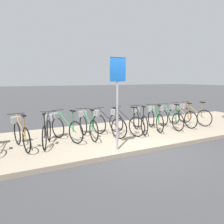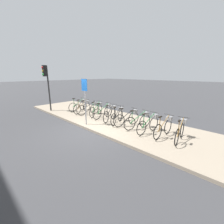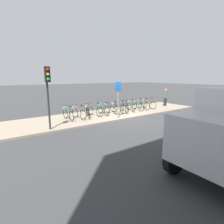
{
  "view_description": "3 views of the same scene",
  "coord_description": "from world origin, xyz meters",
  "px_view_note": "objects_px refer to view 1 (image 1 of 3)",
  "views": [
    {
      "loc": [
        -3.45,
        -4.58,
        1.99
      ],
      "look_at": [
        -0.44,
        1.16,
        1.0
      ],
      "focal_mm": 35.0,
      "sensor_mm": 36.0,
      "label": 1
    },
    {
      "loc": [
        5.62,
        -4.21,
        2.76
      ],
      "look_at": [
        -0.05,
        1.59,
        0.69
      ],
      "focal_mm": 24.0,
      "sensor_mm": 36.0,
      "label": 2
    },
    {
      "loc": [
        -7.64,
        -8.8,
        2.85
      ],
      "look_at": [
        -1.11,
        0.45,
        0.56
      ],
      "focal_mm": 28.0,
      "sensor_mm": 36.0,
      "label": 3
    }
  ],
  "objects_px": {
    "parked_bicycle_6": "(124,121)",
    "parked_bicycle_10": "(180,115)",
    "parked_bicycle_8": "(154,118)",
    "sign_post": "(118,88)",
    "parked_bicycle_3": "(65,126)",
    "parked_bicycle_11": "(192,114)",
    "parked_bicycle_4": "(87,124)",
    "parked_bicycle_1": "(20,132)",
    "parked_bicycle_9": "(169,117)",
    "parked_bicycle_5": "(107,123)",
    "parked_bicycle_7": "(139,119)",
    "parked_bicycle_2": "(47,129)"
  },
  "relations": [
    {
      "from": "parked_bicycle_4",
      "to": "parked_bicycle_9",
      "type": "bearing_deg",
      "value": -2.8
    },
    {
      "from": "parked_bicycle_9",
      "to": "parked_bicycle_7",
      "type": "bearing_deg",
      "value": 176.78
    },
    {
      "from": "parked_bicycle_3",
      "to": "parked_bicycle_4",
      "type": "bearing_deg",
      "value": -2.6
    },
    {
      "from": "parked_bicycle_1",
      "to": "sign_post",
      "type": "relative_size",
      "value": 0.65
    },
    {
      "from": "parked_bicycle_10",
      "to": "parked_bicycle_11",
      "type": "distance_m",
      "value": 0.68
    },
    {
      "from": "parked_bicycle_4",
      "to": "parked_bicycle_10",
      "type": "bearing_deg",
      "value": -1.15
    },
    {
      "from": "parked_bicycle_4",
      "to": "parked_bicycle_7",
      "type": "height_order",
      "value": "same"
    },
    {
      "from": "parked_bicycle_3",
      "to": "parked_bicycle_1",
      "type": "bearing_deg",
      "value": -171.84
    },
    {
      "from": "parked_bicycle_7",
      "to": "parked_bicycle_3",
      "type": "bearing_deg",
      "value": 177.46
    },
    {
      "from": "parked_bicycle_4",
      "to": "parked_bicycle_8",
      "type": "relative_size",
      "value": 1.05
    },
    {
      "from": "parked_bicycle_8",
      "to": "sign_post",
      "type": "xyz_separation_m",
      "value": [
        -2.39,
        -1.46,
        1.2
      ]
    },
    {
      "from": "parked_bicycle_6",
      "to": "parked_bicycle_2",
      "type": "bearing_deg",
      "value": 179.88
    },
    {
      "from": "parked_bicycle_1",
      "to": "parked_bicycle_4",
      "type": "xyz_separation_m",
      "value": [
        1.99,
        0.15,
        0.0
      ]
    },
    {
      "from": "parked_bicycle_6",
      "to": "parked_bicycle_7",
      "type": "xyz_separation_m",
      "value": [
        0.67,
        0.05,
        0.0
      ]
    },
    {
      "from": "parked_bicycle_6",
      "to": "parked_bicycle_10",
      "type": "xyz_separation_m",
      "value": [
        2.66,
        0.06,
        0.0
      ]
    },
    {
      "from": "parked_bicycle_1",
      "to": "parked_bicycle_6",
      "type": "bearing_deg",
      "value": 0.14
    },
    {
      "from": "parked_bicycle_1",
      "to": "parked_bicycle_8",
      "type": "distance_m",
      "value": 4.63
    },
    {
      "from": "parked_bicycle_1",
      "to": "parked_bicycle_9",
      "type": "height_order",
      "value": "same"
    },
    {
      "from": "parked_bicycle_4",
      "to": "parked_bicycle_5",
      "type": "bearing_deg",
      "value": -7.09
    },
    {
      "from": "parked_bicycle_2",
      "to": "parked_bicycle_9",
      "type": "height_order",
      "value": "same"
    },
    {
      "from": "parked_bicycle_7",
      "to": "parked_bicycle_11",
      "type": "bearing_deg",
      "value": 0.51
    },
    {
      "from": "parked_bicycle_5",
      "to": "parked_bicycle_11",
      "type": "relative_size",
      "value": 0.96
    },
    {
      "from": "parked_bicycle_7",
      "to": "parked_bicycle_9",
      "type": "xyz_separation_m",
      "value": [
        1.3,
        -0.07,
        0.0
      ]
    },
    {
      "from": "parked_bicycle_3",
      "to": "parked_bicycle_6",
      "type": "bearing_deg",
      "value": -4.96
    },
    {
      "from": "parked_bicycle_3",
      "to": "parked_bicycle_4",
      "type": "distance_m",
      "value": 0.72
    },
    {
      "from": "parked_bicycle_3",
      "to": "parked_bicycle_9",
      "type": "bearing_deg",
      "value": -2.76
    },
    {
      "from": "parked_bicycle_9",
      "to": "parked_bicycle_10",
      "type": "height_order",
      "value": "same"
    },
    {
      "from": "parked_bicycle_4",
      "to": "sign_post",
      "type": "bearing_deg",
      "value": -80.75
    },
    {
      "from": "parked_bicycle_3",
      "to": "parked_bicycle_8",
      "type": "height_order",
      "value": "same"
    },
    {
      "from": "parked_bicycle_11",
      "to": "sign_post",
      "type": "xyz_separation_m",
      "value": [
        -4.37,
        -1.48,
        1.2
      ]
    },
    {
      "from": "parked_bicycle_3",
      "to": "parked_bicycle_8",
      "type": "relative_size",
      "value": 0.99
    },
    {
      "from": "parked_bicycle_3",
      "to": "parked_bicycle_11",
      "type": "height_order",
      "value": "same"
    },
    {
      "from": "parked_bicycle_2",
      "to": "parked_bicycle_8",
      "type": "height_order",
      "value": "same"
    },
    {
      "from": "parked_bicycle_2",
      "to": "parked_bicycle_11",
      "type": "distance_m",
      "value": 5.9
    },
    {
      "from": "parked_bicycle_5",
      "to": "sign_post",
      "type": "xyz_separation_m",
      "value": [
        -0.4,
        -1.46,
        1.2
      ]
    },
    {
      "from": "parked_bicycle_4",
      "to": "sign_post",
      "type": "relative_size",
      "value": 0.66
    },
    {
      "from": "parked_bicycle_5",
      "to": "parked_bicycle_6",
      "type": "relative_size",
      "value": 1.0
    },
    {
      "from": "parked_bicycle_10",
      "to": "parked_bicycle_9",
      "type": "bearing_deg",
      "value": -173.35
    },
    {
      "from": "parked_bicycle_11",
      "to": "parked_bicycle_3",
      "type": "bearing_deg",
      "value": 178.98
    },
    {
      "from": "parked_bicycle_9",
      "to": "parked_bicycle_8",
      "type": "bearing_deg",
      "value": 172.65
    },
    {
      "from": "parked_bicycle_3",
      "to": "parked_bicycle_11",
      "type": "relative_size",
      "value": 0.96
    },
    {
      "from": "parked_bicycle_6",
      "to": "parked_bicycle_9",
      "type": "height_order",
      "value": "same"
    },
    {
      "from": "parked_bicycle_4",
      "to": "parked_bicycle_11",
      "type": "distance_m",
      "value": 4.62
    },
    {
      "from": "parked_bicycle_11",
      "to": "parked_bicycle_1",
      "type": "bearing_deg",
      "value": -179.25
    },
    {
      "from": "parked_bicycle_4",
      "to": "parked_bicycle_8",
      "type": "bearing_deg",
      "value": -1.73
    },
    {
      "from": "parked_bicycle_6",
      "to": "parked_bicycle_3",
      "type": "bearing_deg",
      "value": 175.04
    },
    {
      "from": "parked_bicycle_3",
      "to": "parked_bicycle_10",
      "type": "distance_m",
      "value": 4.67
    },
    {
      "from": "parked_bicycle_4",
      "to": "parked_bicycle_10",
      "type": "relative_size",
      "value": 1.0
    },
    {
      "from": "parked_bicycle_8",
      "to": "sign_post",
      "type": "bearing_deg",
      "value": -148.49
    },
    {
      "from": "parked_bicycle_5",
      "to": "parked_bicycle_9",
      "type": "xyz_separation_m",
      "value": [
        2.6,
        -0.08,
        0.0
      ]
    }
  ]
}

